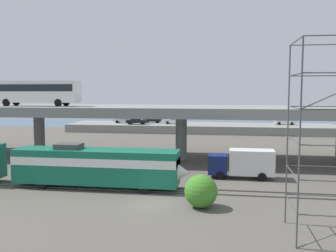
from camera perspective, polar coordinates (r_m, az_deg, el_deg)
ground_plane at (r=31.22m, az=-2.53°, el=-11.70°), size 260.00×260.00×0.00m
rail_strip_near at (r=34.26m, az=-1.43°, el=-10.04°), size 110.00×0.12×0.12m
rail_strip_far at (r=35.70m, az=-0.99°, el=-9.41°), size 110.00×0.12×0.12m
train_locomotive at (r=35.82m, az=-9.77°, el=-5.94°), size 16.79×3.04×4.18m
highway_overpass at (r=49.69m, az=2.05°, el=2.12°), size 96.00×12.66×7.14m
transit_bus_on_overpass at (r=53.85m, az=-19.52°, el=5.09°), size 12.00×2.68×3.40m
service_truck_west at (r=40.17m, az=11.40°, el=-5.55°), size 6.80×2.46×3.04m
scaffolding_tower at (r=24.89m, az=23.53°, el=-1.09°), size 4.38×4.38×12.27m
pier_parking_lot at (r=84.86m, az=4.90°, el=-0.29°), size 59.64×11.90×1.74m
parked_car_0 at (r=88.03m, az=-6.75°, el=0.97°), size 4.46×1.88×1.50m
parked_car_1 at (r=86.83m, az=17.46°, el=0.70°), size 4.39×1.84×1.50m
parked_car_2 at (r=87.69m, az=-2.40°, el=0.99°), size 4.26×1.83×1.50m
parked_car_3 at (r=85.19m, az=0.99°, el=0.86°), size 4.65×1.99×1.50m
parked_car_4 at (r=84.09m, az=-4.85°, el=0.79°), size 4.57×1.92×1.50m
harbor_water at (r=107.80m, az=5.77°, el=0.43°), size 140.00×36.00×0.01m
shrub_right at (r=29.82m, az=5.07°, el=-9.91°), size 2.63×2.63×2.63m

